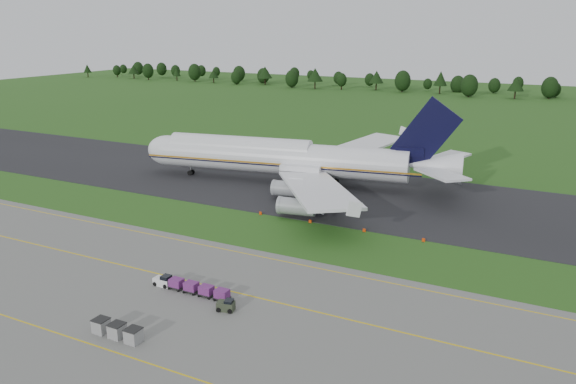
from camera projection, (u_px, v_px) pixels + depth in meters
The scene contains 10 objects.
ground at pixel (257, 230), 97.01m from camera, with size 600.00×600.00×0.00m, color #255218.
apron at pixel (117, 317), 67.89m from camera, with size 300.00×52.00×0.06m, color slate.
taxiway at pixel (321, 190), 120.98m from camera, with size 300.00×40.00×0.08m, color black.
apron_markings at pixel (155, 293), 73.89m from camera, with size 300.00×30.20×0.01m.
tree_line at pixel (489, 85), 280.74m from camera, with size 525.72×21.70×11.83m.
aircraft at pixel (286, 157), 124.87m from camera, with size 73.39×70.28×20.52m.
baggage_train at pixel (190, 287), 73.98m from camera, with size 11.74×1.50×1.44m.
utility_cart at pixel (226, 306), 69.21m from camera, with size 2.35×1.72×1.16m.
uld_row at pixel (117, 330), 63.16m from camera, with size 6.48×1.68×1.66m.
edge_markers at pixel (337, 226), 98.25m from camera, with size 31.11×0.30×0.60m.
Camera 1 is at (45.97, -78.97, 33.67)m, focal length 35.00 mm.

